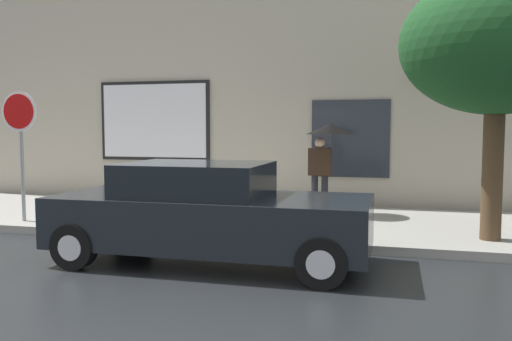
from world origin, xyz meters
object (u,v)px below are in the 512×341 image
parked_car (208,214)px  fire_hydrant (121,204)px  street_tree (508,48)px  stop_sign (20,130)px  pedestrian_with_umbrella (327,142)px

parked_car → fire_hydrant: 2.93m
fire_hydrant → street_tree: 7.12m
parked_car → street_tree: (4.24, 1.89, 2.47)m
fire_hydrant → stop_sign: size_ratio=0.31×
fire_hydrant → stop_sign: 2.42m
street_tree → stop_sign: 8.68m
pedestrian_with_umbrella → stop_sign: (-5.57, -2.36, 0.25)m
parked_car → fire_hydrant: bearing=144.2°
pedestrian_with_umbrella → street_tree: (3.01, -1.96, 1.52)m
stop_sign → fire_hydrant: bearing=6.4°
street_tree → fire_hydrant: bearing=-178.4°
fire_hydrant → street_tree: street_tree is taller
parked_car → fire_hydrant: size_ratio=5.90×
parked_car → pedestrian_with_umbrella: pedestrian_with_umbrella is taller
parked_car → stop_sign: 4.74m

